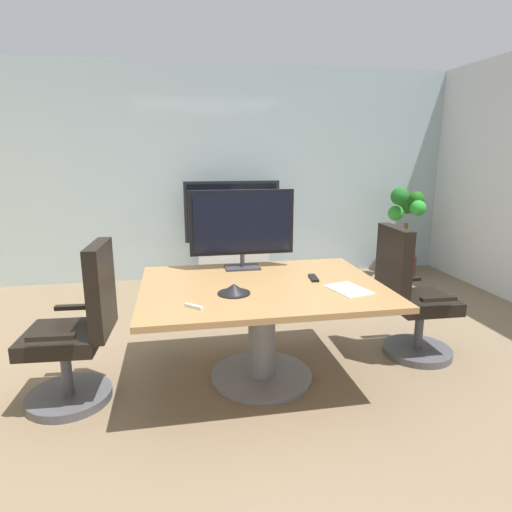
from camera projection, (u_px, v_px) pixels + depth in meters
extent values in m
plane|color=#7A664C|center=(261.00, 377.00, 3.26)|extent=(7.33, 7.33, 0.00)
cube|color=#9EB2B7|center=(220.00, 175.00, 5.67)|extent=(6.33, 0.10, 2.74)
cube|color=olive|center=(262.00, 287.00, 3.09)|extent=(1.71, 1.29, 0.04)
cylinder|color=slate|center=(262.00, 334.00, 3.18)|extent=(0.20, 0.20, 0.69)
cylinder|color=slate|center=(262.00, 375.00, 3.25)|extent=(0.76, 0.76, 0.03)
cylinder|color=#4C4C51|center=(70.00, 396.00, 2.94)|extent=(0.56, 0.56, 0.06)
cylinder|color=#4C4C51|center=(66.00, 368.00, 2.90)|extent=(0.07, 0.07, 0.36)
cube|color=black|center=(63.00, 338.00, 2.84)|extent=(0.51, 0.51, 0.10)
cube|color=black|center=(101.00, 289.00, 2.80)|extent=(0.12, 0.46, 0.60)
cube|color=black|center=(75.00, 307.00, 3.07)|extent=(0.28, 0.07, 0.03)
cube|color=black|center=(51.00, 337.00, 2.57)|extent=(0.28, 0.07, 0.03)
cylinder|color=#4C4C51|center=(417.00, 351.00, 3.62)|extent=(0.56, 0.56, 0.06)
cylinder|color=#4C4C51|center=(419.00, 327.00, 3.57)|extent=(0.07, 0.07, 0.36)
cube|color=black|center=(421.00, 302.00, 3.52)|extent=(0.49, 0.49, 0.10)
cube|color=black|center=(393.00, 265.00, 3.40)|extent=(0.10, 0.46, 0.60)
cube|color=black|center=(438.00, 299.00, 3.24)|extent=(0.28, 0.06, 0.03)
cube|color=black|center=(405.00, 279.00, 3.74)|extent=(0.28, 0.06, 0.03)
cube|color=#333338|center=(242.00, 267.00, 3.51)|extent=(0.28, 0.18, 0.02)
cylinder|color=#333338|center=(242.00, 260.00, 3.50)|extent=(0.04, 0.04, 0.10)
cube|color=black|center=(242.00, 222.00, 3.44)|extent=(0.84, 0.04, 0.52)
cube|color=black|center=(242.00, 223.00, 3.42)|extent=(0.77, 0.01, 0.47)
cube|color=#B7BABC|center=(233.00, 261.00, 5.61)|extent=(0.90, 0.36, 0.55)
cube|color=black|center=(232.00, 211.00, 5.44)|extent=(1.20, 0.06, 0.76)
cube|color=black|center=(233.00, 212.00, 5.40)|extent=(1.12, 0.01, 0.69)
cylinder|color=brown|center=(403.00, 266.00, 5.85)|extent=(0.34, 0.34, 0.30)
cylinder|color=brown|center=(405.00, 240.00, 5.76)|extent=(0.05, 0.05, 0.44)
sphere|color=#1C5F18|center=(416.00, 199.00, 5.70)|extent=(0.21, 0.21, 0.21)
sphere|color=#2E6927|center=(408.00, 205.00, 5.86)|extent=(0.24, 0.24, 0.24)
sphere|color=#2C8F2C|center=(396.00, 213.00, 5.72)|extent=(0.21, 0.21, 0.21)
sphere|color=#1B6620|center=(400.00, 196.00, 5.53)|extent=(0.23, 0.23, 0.23)
sphere|color=green|center=(418.00, 208.00, 5.53)|extent=(0.20, 0.20, 0.20)
cone|color=black|center=(234.00, 289.00, 2.87)|extent=(0.19, 0.19, 0.07)
cylinder|color=black|center=(234.00, 293.00, 2.88)|extent=(0.22, 0.22, 0.01)
cube|color=black|center=(314.00, 278.00, 3.21)|extent=(0.07, 0.17, 0.02)
cube|color=silver|center=(194.00, 306.00, 2.61)|extent=(0.11, 0.10, 0.02)
cube|color=white|center=(349.00, 289.00, 2.96)|extent=(0.28, 0.35, 0.01)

